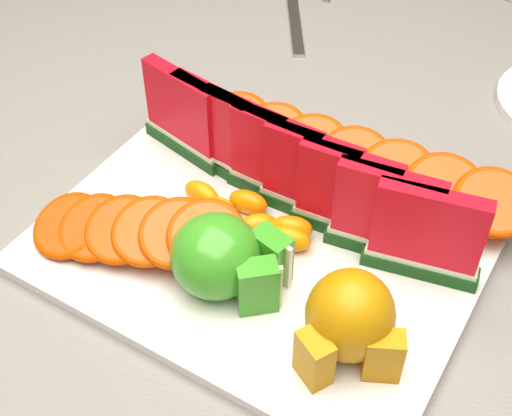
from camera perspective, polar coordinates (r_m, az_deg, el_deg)
The scene contains 10 objects.
table at distance 0.84m, azimuth -0.90°, elevation -2.36°, with size 1.40×0.90×0.75m.
tablecloth at distance 0.79m, azimuth -0.95°, elevation 0.72°, with size 1.53×1.03×0.20m.
platter at distance 0.68m, azimuth 0.23°, elevation -3.05°, with size 0.40×0.30×0.01m.
apple_cluster at distance 0.62m, azimuth -2.57°, elevation -4.05°, with size 0.12×0.10×0.07m.
pear_cluster at distance 0.57m, azimuth 7.52°, elevation -8.91°, with size 0.09×0.10×0.08m.
fork at distance 1.02m, azimuth 3.38°, elevation 14.86°, with size 0.10×0.18×0.00m.
watermelon_row at distance 0.68m, azimuth 3.01°, elevation 3.00°, with size 0.39×0.07×0.10m.
orange_fan_front at distance 0.66m, azimuth -9.63°, elevation -1.75°, with size 0.22×0.13×0.05m.
orange_fan_back at distance 0.74m, azimuth 7.86°, elevation 4.06°, with size 0.38×0.11×0.05m.
tangerine_segments at distance 0.68m, azimuth -0.51°, elevation -0.64°, with size 0.15×0.06×0.03m.
Camera 1 is at (0.31, -0.48, 1.27)m, focal length 50.00 mm.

